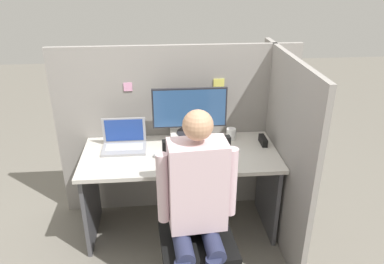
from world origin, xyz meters
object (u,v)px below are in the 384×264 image
(paper_box, at_px, (190,138))
(office_chair, at_px, (197,219))
(person, at_px, (198,203))
(coffee_mug, at_px, (231,134))
(laptop, at_px, (124,143))
(carrot_toy, at_px, (200,165))
(stapler, at_px, (263,140))
(monitor, at_px, (190,110))

(paper_box, relative_size, office_chair, 0.30)
(person, distance_m, coffee_mug, 0.99)
(paper_box, bearing_deg, laptop, -173.77)
(person, bearing_deg, coffee_mug, 68.21)
(carrot_toy, relative_size, office_chair, 0.12)
(paper_box, xyz_separation_m, laptop, (-0.52, -0.06, 0.00))
(paper_box, relative_size, coffee_mug, 3.25)
(office_chair, bearing_deg, person, -94.39)
(paper_box, relative_size, person, 0.23)
(coffee_mug, bearing_deg, laptop, -173.90)
(paper_box, relative_size, laptop, 0.91)
(carrot_toy, bearing_deg, coffee_mug, 55.82)
(paper_box, distance_m, coffee_mug, 0.34)
(stapler, distance_m, coffee_mug, 0.26)
(monitor, bearing_deg, person, -91.66)
(stapler, bearing_deg, coffee_mug, 155.55)
(laptop, bearing_deg, stapler, -0.88)
(office_chair, xyz_separation_m, coffee_mug, (0.36, 0.77, 0.24))
(paper_box, distance_m, person, 0.89)
(carrot_toy, distance_m, office_chair, 0.39)
(coffee_mug, bearing_deg, stapler, -24.45)
(monitor, relative_size, coffee_mug, 6.18)
(paper_box, height_order, office_chair, office_chair)
(person, bearing_deg, laptop, 120.62)
(paper_box, bearing_deg, coffee_mug, 5.92)
(laptop, bearing_deg, person, -59.38)
(stapler, bearing_deg, monitor, 172.55)
(person, xyz_separation_m, coffee_mug, (0.37, 0.92, 0.00))
(monitor, distance_m, stapler, 0.64)
(monitor, distance_m, carrot_toy, 0.49)
(monitor, bearing_deg, office_chair, -91.08)
(stapler, bearing_deg, office_chair, -132.19)
(monitor, bearing_deg, laptop, -173.47)
(stapler, height_order, coffee_mug, coffee_mug)
(carrot_toy, bearing_deg, person, -97.76)
(stapler, distance_m, person, 1.01)
(monitor, xyz_separation_m, stapler, (0.58, -0.08, -0.25))
(stapler, distance_m, carrot_toy, 0.64)
(paper_box, relative_size, stapler, 2.16)
(carrot_toy, distance_m, person, 0.48)
(monitor, distance_m, person, 0.92)
(laptop, relative_size, stapler, 2.37)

